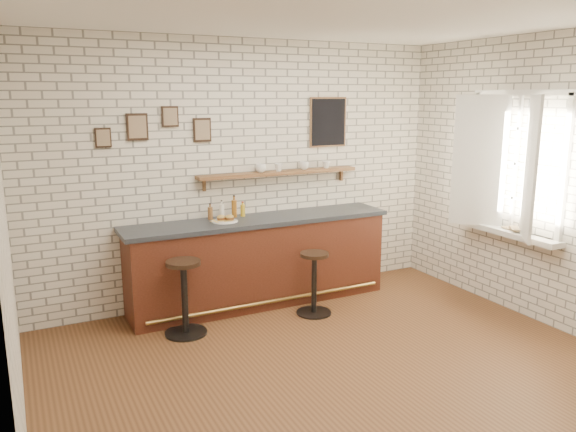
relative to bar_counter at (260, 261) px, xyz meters
name	(u,v)px	position (x,y,z in m)	size (l,w,h in m)	color
ground	(331,364)	(-0.05, -1.70, -0.51)	(5.00, 5.00, 0.00)	brown
bar_counter	(260,261)	(0.00, 0.00, 0.00)	(3.10, 0.65, 1.01)	#522316
sandwich_plate	(225,221)	(-0.41, 0.00, 0.51)	(0.28, 0.28, 0.01)	white
ciabatta_sandwich	(225,218)	(-0.40, 0.00, 0.55)	(0.19, 0.13, 0.06)	tan
potato_chips	(223,221)	(-0.44, 0.00, 0.52)	(0.26, 0.18, 0.00)	gold
bitters_bottle_brown	(210,213)	(-0.52, 0.18, 0.58)	(0.06, 0.06, 0.19)	brown
bitters_bottle_white	(222,211)	(-0.38, 0.18, 0.59)	(0.05, 0.05, 0.21)	white
bitters_bottle_amber	(234,208)	(-0.23, 0.18, 0.61)	(0.06, 0.06, 0.25)	#8D5316
condiment_bottle_yellow	(243,210)	(-0.13, 0.18, 0.58)	(0.05, 0.05, 0.17)	gold
bar_stool_left	(185,295)	(-1.03, -0.47, -0.09)	(0.43, 0.43, 0.77)	black
bar_stool_right	(314,281)	(0.40, -0.58, -0.13)	(0.39, 0.39, 0.70)	black
wall_shelf	(279,173)	(0.35, 0.20, 0.97)	(2.00, 0.18, 0.18)	brown
shelf_cup_a	(261,168)	(0.11, 0.20, 1.04)	(0.12, 0.12, 0.10)	white
shelf_cup_b	(279,167)	(0.35, 0.20, 1.04)	(0.10, 0.10, 0.09)	white
shelf_cup_c	(304,166)	(0.68, 0.20, 1.04)	(0.12, 0.12, 0.09)	white
shelf_cup_d	(326,165)	(0.99, 0.20, 1.04)	(0.09, 0.09, 0.09)	white
back_wall_decor	(263,124)	(0.18, 0.28, 1.54)	(2.96, 0.02, 0.56)	black
window_sill	(506,232)	(2.35, -1.40, 0.39)	(0.20, 1.35, 0.06)	white
casement_window	(509,164)	(2.31, -1.40, 1.14)	(0.40, 1.30, 1.56)	white
book_lower	(508,229)	(2.33, -1.44, 0.43)	(0.16, 0.22, 0.02)	tan
book_upper	(511,228)	(2.33, -1.48, 0.45)	(0.16, 0.21, 0.02)	tan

